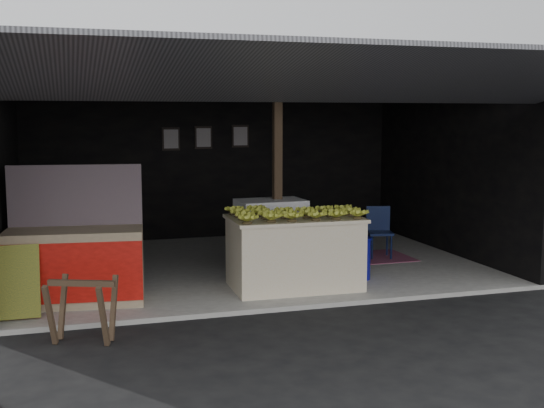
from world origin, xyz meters
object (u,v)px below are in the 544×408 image
object	(u,v)px
banana_table	(294,252)
plastic_chair	(379,228)
water_barrel	(357,259)
white_crate	(271,236)
neighbor_stall	(75,263)
sawhorse	(82,304)

from	to	relation	value
banana_table	plastic_chair	distance (m)	2.44
water_barrel	plastic_chair	world-z (taller)	plastic_chair
white_crate	neighbor_stall	bearing A→B (deg)	-164.26
sawhorse	plastic_chair	bearing A→B (deg)	52.82
sawhorse	water_barrel	world-z (taller)	sawhorse
white_crate	sawhorse	bearing A→B (deg)	-142.17
banana_table	plastic_chair	xyz separation A→B (m)	(1.94, 1.49, 0.00)
neighbor_stall	water_barrel	distance (m)	3.79
white_crate	sawhorse	world-z (taller)	white_crate
white_crate	plastic_chair	bearing A→B (deg)	11.95
banana_table	water_barrel	bearing A→B (deg)	13.17
banana_table	white_crate	bearing A→B (deg)	93.45
white_crate	water_barrel	size ratio (longest dim) A/B	1.91
white_crate	water_barrel	bearing A→B (deg)	-39.14
neighbor_stall	water_barrel	size ratio (longest dim) A/B	3.03
neighbor_stall	banana_table	bearing A→B (deg)	5.81
white_crate	plastic_chair	distance (m)	2.05
water_barrel	plastic_chair	size ratio (longest dim) A/B	0.68
neighbor_stall	water_barrel	xyz separation A→B (m)	(3.78, 0.16, -0.22)
white_crate	banana_table	bearing A→B (deg)	-90.59
water_barrel	neighbor_stall	bearing A→B (deg)	-177.53
sawhorse	plastic_chair	distance (m)	5.48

